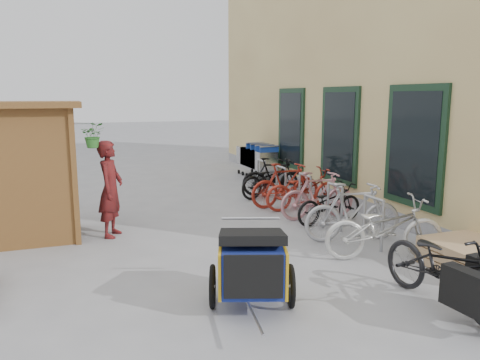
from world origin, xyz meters
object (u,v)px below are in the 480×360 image
object	(u,v)px
bike_5	(286,185)
bike_7	(274,177)
bike_4	(303,189)
kiosk	(12,152)
child_trailer	(252,262)
bike_1	(353,212)
bike_6	(270,179)
cargo_bike	(449,269)
person_kiosk	(111,189)
bike_0	(384,228)
pallet_stack	(472,257)
shopping_carts	(256,157)
bike_2	(329,203)
bike_3	(318,195)

from	to	relation	value
bike_5	bike_7	distance (m)	1.23
bike_4	bike_5	size ratio (longest dim) A/B	1.04
kiosk	child_trailer	world-z (taller)	kiosk
bike_1	bike_6	distance (m)	3.77
cargo_bike	person_kiosk	bearing A→B (deg)	124.12
cargo_bike	bike_0	xyz separation A→B (m)	(0.38, 1.71, -0.00)
person_kiosk	bike_1	size ratio (longest dim) A/B	1.00
pallet_stack	person_kiosk	xyz separation A→B (m)	(-4.71, 3.56, 0.65)
person_kiosk	shopping_carts	bearing A→B (deg)	-21.31
kiosk	bike_7	size ratio (longest dim) A/B	1.54
child_trailer	bike_2	size ratio (longest dim) A/B	1.13
child_trailer	bike_3	distance (m)	4.30
shopping_carts	bike_4	world-z (taller)	shopping_carts
bike_2	cargo_bike	bearing A→B (deg)	161.71
kiosk	bike_7	bearing A→B (deg)	17.88
cargo_bike	bike_4	distance (m)	5.02
bike_3	bike_4	bearing A→B (deg)	-4.61
bike_3	kiosk	bearing A→B (deg)	86.29
cargo_bike	bike_6	size ratio (longest dim) A/B	1.13
pallet_stack	bike_0	distance (m)	1.27
pallet_stack	bike_1	bearing A→B (deg)	114.28
person_kiosk	bike_3	bearing A→B (deg)	-69.69
person_kiosk	bike_7	world-z (taller)	person_kiosk
bike_1	bike_7	xyz separation A→B (m)	(0.27, 3.90, -0.03)
bike_3	child_trailer	bearing A→B (deg)	141.98
bike_3	bike_0	bearing A→B (deg)	176.66
child_trailer	person_kiosk	xyz separation A→B (m)	(-1.31, 3.53, 0.31)
bike_2	bike_4	size ratio (longest dim) A/B	0.87
child_trailer	cargo_bike	bearing A→B (deg)	-2.34
kiosk	bike_6	bearing A→B (deg)	17.12
pallet_stack	person_kiosk	world-z (taller)	person_kiosk
kiosk	bike_6	world-z (taller)	kiosk
bike_0	bike_4	size ratio (longest dim) A/B	1.06
bike_0	bike_4	world-z (taller)	bike_0
kiosk	cargo_bike	size ratio (longest dim) A/B	1.28
pallet_stack	bike_2	bearing A→B (deg)	101.49
bike_0	bike_6	bearing A→B (deg)	12.49
cargo_bike	bike_2	distance (m)	3.84
shopping_carts	bike_2	distance (m)	5.39
bike_7	bike_6	bearing A→B (deg)	143.92
bike_2	bike_3	world-z (taller)	bike_3
person_kiosk	bike_3	size ratio (longest dim) A/B	1.05
bike_3	pallet_stack	bearing A→B (deg)	-167.27
shopping_carts	bike_5	size ratio (longest dim) A/B	1.21
bike_1	bike_3	xyz separation A→B (m)	(0.17, 1.52, -0.02)
bike_3	bike_2	bearing A→B (deg)	-171.07
child_trailer	bike_3	xyz separation A→B (m)	(2.75, 3.31, -0.06)
shopping_carts	bike_5	world-z (taller)	shopping_carts
cargo_bike	bike_0	distance (m)	1.75
bike_1	bike_4	xyz separation A→B (m)	(0.26, 2.33, -0.06)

